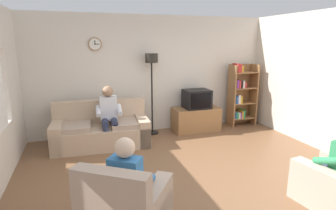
{
  "coord_description": "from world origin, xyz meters",
  "views": [
    {
      "loc": [
        -1.68,
        -3.6,
        2.09
      ],
      "look_at": [
        -0.16,
        1.0,
        0.98
      ],
      "focal_mm": 29.35,
      "sensor_mm": 36.0,
      "label": 1
    }
  ],
  "objects_px": {
    "floor_lamp": "(152,72)",
    "armchair_near_window": "(127,209)",
    "couch": "(101,131)",
    "bookshelf": "(240,94)",
    "person_on_couch": "(109,113)",
    "tv": "(197,99)",
    "person_in_left_armchair": "(129,179)",
    "tv_stand": "(196,119)"
  },
  "relations": [
    {
      "from": "couch",
      "to": "person_in_left_armchair",
      "type": "relative_size",
      "value": 1.74
    },
    {
      "from": "tv",
      "to": "armchair_near_window",
      "type": "bearing_deg",
      "value": -125.55
    },
    {
      "from": "couch",
      "to": "bookshelf",
      "type": "distance_m",
      "value": 3.56
    },
    {
      "from": "tv",
      "to": "armchair_near_window",
      "type": "distance_m",
      "value": 3.86
    },
    {
      "from": "couch",
      "to": "person_on_couch",
      "type": "xyz_separation_m",
      "value": [
        0.16,
        -0.11,
        0.39
      ]
    },
    {
      "from": "tv_stand",
      "to": "floor_lamp",
      "type": "distance_m",
      "value": 1.58
    },
    {
      "from": "couch",
      "to": "floor_lamp",
      "type": "distance_m",
      "value": 1.7
    },
    {
      "from": "person_in_left_armchair",
      "to": "tv_stand",
      "type": "bearing_deg",
      "value": 54.66
    },
    {
      "from": "couch",
      "to": "person_in_left_armchair",
      "type": "xyz_separation_m",
      "value": [
        0.09,
        -2.75,
        0.29
      ]
    },
    {
      "from": "couch",
      "to": "bookshelf",
      "type": "relative_size",
      "value": 1.23
    },
    {
      "from": "bookshelf",
      "to": "floor_lamp",
      "type": "xyz_separation_m",
      "value": [
        -2.31,
        0.03,
        0.65
      ]
    },
    {
      "from": "tv",
      "to": "floor_lamp",
      "type": "height_order",
      "value": "floor_lamp"
    },
    {
      "from": "tv",
      "to": "person_in_left_armchair",
      "type": "xyz_separation_m",
      "value": [
        -2.18,
        -3.04,
        -0.17
      ]
    },
    {
      "from": "couch",
      "to": "bookshelf",
      "type": "bearing_deg",
      "value": 6.31
    },
    {
      "from": "tv",
      "to": "bookshelf",
      "type": "relative_size",
      "value": 0.38
    },
    {
      "from": "bookshelf",
      "to": "person_on_couch",
      "type": "xyz_separation_m",
      "value": [
        -3.35,
        -0.5,
        -0.1
      ]
    },
    {
      "from": "tv_stand",
      "to": "floor_lamp",
      "type": "bearing_deg",
      "value": 174.68
    },
    {
      "from": "tv_stand",
      "to": "armchair_near_window",
      "type": "bearing_deg",
      "value": -125.34
    },
    {
      "from": "tv",
      "to": "bookshelf",
      "type": "xyz_separation_m",
      "value": [
        1.25,
        0.09,
        0.02
      ]
    },
    {
      "from": "tv",
      "to": "person_in_left_armchair",
      "type": "height_order",
      "value": "person_in_left_armchair"
    },
    {
      "from": "tv",
      "to": "couch",
      "type": "bearing_deg",
      "value": -172.62
    },
    {
      "from": "bookshelf",
      "to": "floor_lamp",
      "type": "distance_m",
      "value": 2.4
    },
    {
      "from": "tv",
      "to": "person_on_couch",
      "type": "bearing_deg",
      "value": -169.13
    },
    {
      "from": "floor_lamp",
      "to": "bookshelf",
      "type": "bearing_deg",
      "value": -0.71
    },
    {
      "from": "floor_lamp",
      "to": "armchair_near_window",
      "type": "bearing_deg",
      "value": -109.77
    },
    {
      "from": "armchair_near_window",
      "to": "person_on_couch",
      "type": "bearing_deg",
      "value": 87.28
    },
    {
      "from": "couch",
      "to": "armchair_near_window",
      "type": "xyz_separation_m",
      "value": [
        0.03,
        -2.82,
        -0.02
      ]
    },
    {
      "from": "armchair_near_window",
      "to": "bookshelf",
      "type": "bearing_deg",
      "value": 42.73
    },
    {
      "from": "armchair_near_window",
      "to": "tv_stand",
      "type": "bearing_deg",
      "value": 54.66
    },
    {
      "from": "floor_lamp",
      "to": "tv_stand",
      "type": "bearing_deg",
      "value": -5.32
    },
    {
      "from": "tv_stand",
      "to": "bookshelf",
      "type": "xyz_separation_m",
      "value": [
        1.25,
        0.07,
        0.52
      ]
    },
    {
      "from": "person_in_left_armchair",
      "to": "tv",
      "type": "bearing_deg",
      "value": 54.44
    },
    {
      "from": "armchair_near_window",
      "to": "person_in_left_armchair",
      "type": "bearing_deg",
      "value": 54.65
    },
    {
      "from": "bookshelf",
      "to": "person_in_left_armchair",
      "type": "height_order",
      "value": "bookshelf"
    },
    {
      "from": "tv",
      "to": "floor_lamp",
      "type": "bearing_deg",
      "value": 173.37
    },
    {
      "from": "tv_stand",
      "to": "armchair_near_window",
      "type": "relative_size",
      "value": 0.93
    },
    {
      "from": "floor_lamp",
      "to": "armchair_near_window",
      "type": "relative_size",
      "value": 1.57
    },
    {
      "from": "floor_lamp",
      "to": "person_on_couch",
      "type": "xyz_separation_m",
      "value": [
        -1.04,
        -0.53,
        -0.75
      ]
    },
    {
      "from": "couch",
      "to": "tv_stand",
      "type": "height_order",
      "value": "couch"
    },
    {
      "from": "bookshelf",
      "to": "armchair_near_window",
      "type": "relative_size",
      "value": 1.34
    },
    {
      "from": "person_on_couch",
      "to": "tv_stand",
      "type": "bearing_deg",
      "value": 11.51
    },
    {
      "from": "bookshelf",
      "to": "armchair_near_window",
      "type": "distance_m",
      "value": 4.76
    }
  ]
}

